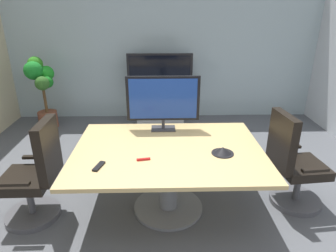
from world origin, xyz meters
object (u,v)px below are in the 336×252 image
office_chair_left (36,180)px  conference_phone (223,151)px  office_chair_right (293,168)px  tv_monitor (163,100)px  conference_table (169,163)px  wall_display_unit (160,99)px  potted_plant (42,86)px  remote_control (99,166)px

office_chair_left → conference_phone: bearing=89.1°
conference_phone → office_chair_right: bearing=12.0°
office_chair_left → office_chair_right: size_ratio=1.00×
office_chair_left → conference_phone: (1.89, -0.02, 0.31)m
tv_monitor → office_chair_right: bearing=-18.5°
office_chair_left → tv_monitor: (1.31, 0.63, 0.64)m
conference_table → conference_phone: (0.53, -0.12, 0.20)m
tv_monitor → wall_display_unit: 2.26m
wall_display_unit → potted_plant: (-2.10, -0.25, 0.34)m
conference_table → wall_display_unit: wall_display_unit is taller
conference_phone → remote_control: size_ratio=1.29×
conference_table → wall_display_unit: 2.69m
tv_monitor → office_chair_left: bearing=-154.2°
office_chair_left → remote_control: size_ratio=6.41×
potted_plant → remote_control: bearing=-61.2°
office_chair_right → remote_control: size_ratio=6.41×
conference_table → potted_plant: potted_plant is taller
office_chair_right → remote_control: office_chair_right is taller
tv_monitor → wall_display_unit: tv_monitor is taller
conference_table → remote_control: remote_control is taller
office_chair_right → potted_plant: bearing=50.4°
conference_table → office_chair_right: size_ratio=1.77×
office_chair_left → tv_monitor: tv_monitor is taller
conference_phone → remote_control: bearing=-168.8°
wall_display_unit → remote_control: (-0.56, -3.04, 0.31)m
tv_monitor → potted_plant: tv_monitor is taller
office_chair_left → wall_display_unit: 3.07m
conference_table → office_chair_right: (1.36, 0.06, -0.12)m
office_chair_left → wall_display_unit: bearing=155.1°
tv_monitor → potted_plant: bearing=138.1°
potted_plant → conference_phone: bearing=-43.3°
office_chair_right → potted_plant: (-3.54, 2.39, 0.32)m
office_chair_left → wall_display_unit: (1.27, 2.79, -0.01)m
remote_control → conference_phone: bearing=27.4°
office_chair_left → conference_phone: office_chair_left is taller
conference_table → tv_monitor: (-0.05, 0.53, 0.53)m
office_chair_right → conference_phone: office_chair_right is taller
wall_display_unit → remote_control: 3.11m
wall_display_unit → office_chair_right: bearing=-61.3°
potted_plant → remote_control: size_ratio=7.57×
potted_plant → conference_phone: potted_plant is taller
potted_plant → conference_phone: (2.72, -2.56, -0.01)m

